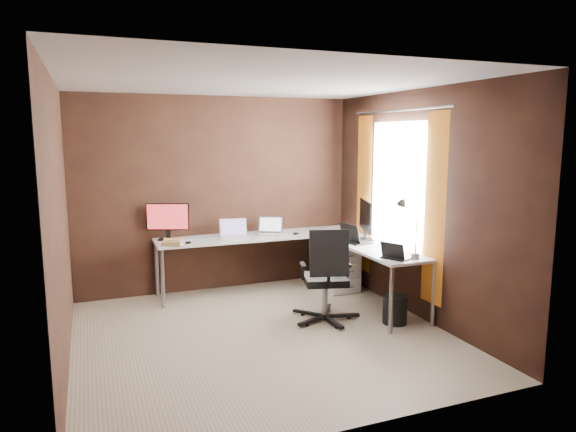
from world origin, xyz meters
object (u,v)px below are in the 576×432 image
Objects in this scene: laptop_white at (234,233)px; laptop_silver at (270,230)px; book_stack at (172,242)px; laptop_black_small at (395,255)px; monitor_left at (168,219)px; drawer_pedestal at (338,267)px; office_chair at (326,294)px; laptop_black_big at (354,238)px; monitor_right at (366,218)px; wastebasket at (395,310)px; desk_lamp at (408,221)px.

laptop_silver is (0.50, 0.05, -0.00)m from laptop_white.
laptop_black_small is at bearing -37.07° from book_stack.
drawer_pedestal is at bearing 7.54° from monitor_left.
laptop_black_big is at bearing 54.28° from office_chair.
monitor_left is 1.81× the size of book_stack.
laptop_silver reaches higher than book_stack.
wastebasket is (-0.15, -0.92, -0.86)m from monitor_right.
desk_lamp is (0.13, -0.89, 0.34)m from laptop_black_big.
office_chair is (-0.60, 0.40, -0.47)m from laptop_black_small.
monitor_left is at bearing 166.93° from drawer_pedestal.
laptop_silver is at bearing 120.73° from desk_lamp.
laptop_silver is 1.17m from laptop_black_big.
monitor_right is 1.27m from wastebasket.
laptop_silver is (-0.97, 0.80, -0.23)m from monitor_right.
monitor_right is at bearing -1.02° from monitor_left.
laptop_silver is 2.03m from desk_lamp.
monitor_right reaches higher than laptop_silver.
laptop_silver is 1.31× the size of wastebasket.
desk_lamp reaches higher than laptop_black_small.
office_chair is (-0.66, -1.00, 0.00)m from drawer_pedestal.
laptop_black_small is at bearing -174.21° from monitor_right.
laptop_white is at bearing 133.01° from desk_lamp.
laptop_silver reaches higher than laptop_black_small.
monitor_left is 0.87× the size of monitor_right.
desk_lamp is at bearing -13.50° from office_chair.
monitor_left reaches higher than office_chair.
drawer_pedestal is 1.63m from desk_lamp.
laptop_white is (-1.31, 0.33, 0.48)m from drawer_pedestal.
drawer_pedestal is 1.59× the size of laptop_white.
drawer_pedestal is 0.83m from monitor_right.
drawer_pedestal is 1.43m from laptop_white.
monitor_left reaches higher than laptop_silver.
monitor_right reaches higher than book_stack.
drawer_pedestal is at bearing 39.77° from monitor_right.
laptop_black_small is 1.18× the size of book_stack.
laptop_black_small is (2.04, -1.88, -0.21)m from monitor_left.
laptop_white is at bearing -143.70° from laptop_silver.
monitor_right is 0.92× the size of desk_lamp.
laptop_black_small is (1.25, -1.73, -0.01)m from laptop_white.
drawer_pedestal is at bearing 97.66° from desk_lamp.
office_chair reaches higher than laptop_white.
laptop_black_small reaches higher than wastebasket.
book_stack is (-0.80, -0.18, -0.02)m from laptop_white.
drawer_pedestal is 1.99× the size of wastebasket.
monitor_right is 1.04m from laptop_black_small.
monitor_left is at bearing 139.22° from wastebasket.
laptop_black_small is 2.56m from book_stack.
monitor_left is at bearing 21.63° from laptop_black_small.
laptop_silver is at bearing 10.39° from book_stack.
wastebasket is at bearing -170.90° from monitor_right.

